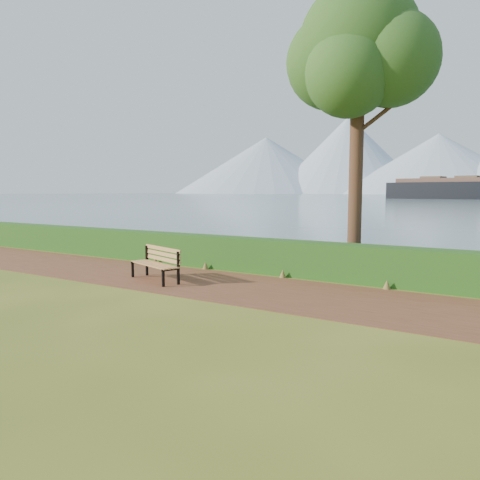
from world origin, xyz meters
The scene contains 5 objects.
ground centered at (0.00, 0.00, 0.00)m, with size 140.00×140.00×0.00m, color #485B1A.
path centered at (0.00, 0.30, 0.01)m, with size 40.00×3.40×0.01m, color #502D1B.
hedge centered at (0.00, 2.60, 0.50)m, with size 32.00×0.85×1.00m, color #1C4513.
bench centered at (-1.11, -0.13, 0.53)m, with size 1.90×1.09×0.92m.
tree centered at (2.97, 4.01, 6.46)m, with size 4.50×3.81×8.69m.
Camera 1 is at (7.51, -9.59, 2.44)m, focal length 35.00 mm.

